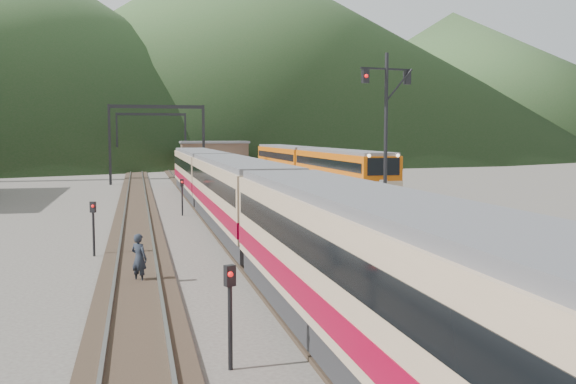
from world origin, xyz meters
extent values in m
cube|color=black|center=(0.00, 40.00, 0.06)|extent=(2.60, 200.00, 0.12)
cube|color=slate|center=(-0.72, 40.00, 0.16)|extent=(0.10, 200.00, 0.14)
cube|color=slate|center=(0.72, 40.00, 0.16)|extent=(0.10, 200.00, 0.14)
cube|color=black|center=(-5.00, 40.00, 0.06)|extent=(2.60, 200.00, 0.12)
cube|color=slate|center=(-5.72, 40.00, 0.16)|extent=(0.10, 200.00, 0.14)
cube|color=slate|center=(-4.28, 40.00, 0.16)|extent=(0.10, 200.00, 0.14)
cube|color=black|center=(11.50, 40.00, 0.06)|extent=(2.60, 200.00, 0.12)
cube|color=slate|center=(10.78, 40.00, 0.16)|extent=(0.10, 200.00, 0.14)
cube|color=slate|center=(12.22, 40.00, 0.16)|extent=(0.10, 200.00, 0.14)
cube|color=gray|center=(5.60, 38.00, 0.50)|extent=(8.00, 100.00, 1.00)
cube|color=black|center=(-7.50, 55.00, 4.00)|extent=(0.25, 0.25, 8.00)
cube|color=black|center=(1.80, 55.00, 4.00)|extent=(0.25, 0.25, 8.00)
cube|color=black|center=(-2.85, 55.00, 7.80)|extent=(9.30, 0.22, 0.35)
cube|color=black|center=(-7.50, 80.00, 4.00)|extent=(0.25, 0.25, 8.00)
cube|color=black|center=(1.80, 80.00, 4.00)|extent=(0.25, 0.25, 8.00)
cube|color=black|center=(-2.85, 80.00, 7.80)|extent=(9.30, 0.22, 0.35)
cube|color=brown|center=(5.60, 78.00, 2.40)|extent=(9.00, 4.00, 2.80)
cube|color=slate|center=(5.60, 78.00, 3.95)|extent=(9.40, 4.40, 0.30)
cone|color=#264B20|center=(-40.00, 190.00, 30.00)|extent=(180.00, 180.00, 60.00)
cone|color=#264B20|center=(30.00, 230.00, 37.50)|extent=(220.00, 220.00, 75.00)
cone|color=#264B20|center=(110.00, 210.00, 25.00)|extent=(160.00, 160.00, 50.00)
cube|color=tan|center=(0.00, 1.55, 1.96)|extent=(2.84, 19.09, 3.47)
cube|color=tan|center=(0.00, 21.14, 1.96)|extent=(2.84, 19.09, 3.47)
cube|color=tan|center=(0.00, 40.74, 1.96)|extent=(2.84, 19.09, 3.47)
cube|color=#B44D07|center=(11.50, 39.51, 1.97)|extent=(2.85, 19.15, 3.48)
cube|color=#B44D07|center=(11.50, 59.16, 1.97)|extent=(2.85, 19.15, 3.48)
cylinder|color=black|center=(4.28, 11.67, 4.54)|extent=(0.14, 0.14, 7.07)
cube|color=black|center=(4.28, 11.67, 7.47)|extent=(2.19, 0.39, 0.07)
cube|color=black|center=(3.39, 11.54, 7.17)|extent=(0.27, 0.21, 0.50)
cube|color=black|center=(5.17, 11.80, 7.17)|extent=(0.27, 0.21, 0.50)
cylinder|color=black|center=(-3.05, 2.09, 1.00)|extent=(0.10, 0.10, 2.00)
cube|color=black|center=(-3.05, 2.09, 2.05)|extent=(0.26, 0.23, 0.45)
cylinder|color=black|center=(-2.23, 28.72, 1.00)|extent=(0.10, 0.10, 2.00)
cube|color=black|center=(-2.23, 28.72, 2.05)|extent=(0.23, 0.17, 0.45)
cylinder|color=black|center=(-6.71, 16.13, 1.00)|extent=(0.10, 0.10, 2.00)
cube|color=black|center=(-6.71, 16.13, 2.05)|extent=(0.26, 0.23, 0.45)
imported|color=#1D222C|center=(-4.91, 10.78, 0.85)|extent=(0.73, 0.71, 1.70)
camera|label=1|loc=(-4.91, -11.16, 5.03)|focal=40.00mm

